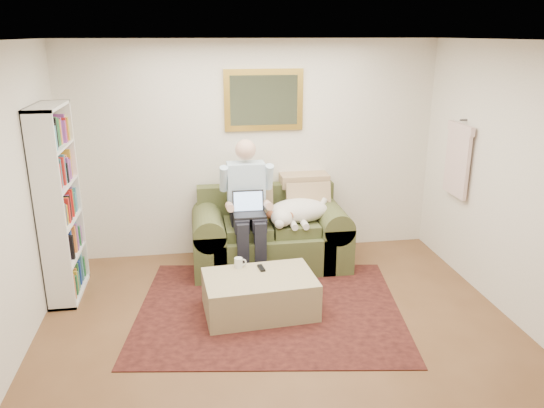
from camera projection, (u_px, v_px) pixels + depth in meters
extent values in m
cube|color=brown|center=(290.00, 362.00, 4.49)|extent=(4.50, 5.00, 0.01)
cube|color=white|center=(294.00, 41.00, 3.68)|extent=(4.50, 5.00, 0.01)
cube|color=white|center=(253.00, 150.00, 6.44)|extent=(4.50, 0.01, 2.60)
cube|color=black|center=(269.00, 308.00, 5.35)|extent=(2.88, 2.44, 0.01)
cube|color=#4D532C|center=(270.00, 248.00, 6.29)|extent=(1.38, 0.88, 0.45)
cube|color=#4D532C|center=(266.00, 202.00, 6.51)|extent=(1.67, 0.19, 0.46)
cube|color=#4D532C|center=(209.00, 247.00, 6.17)|extent=(0.36, 0.88, 0.92)
cube|color=#4D532C|center=(330.00, 240.00, 6.38)|extent=(0.36, 0.88, 0.92)
cube|color=#4D532C|center=(248.00, 228.00, 6.11)|extent=(0.52, 0.59, 0.13)
cube|color=#4D532C|center=(294.00, 225.00, 6.19)|extent=(0.52, 0.59, 0.13)
cube|color=black|center=(249.00, 215.00, 5.85)|extent=(0.35, 0.24, 0.02)
cube|color=black|center=(248.00, 201.00, 5.93)|extent=(0.35, 0.07, 0.24)
cube|color=#99BFF2|center=(248.00, 201.00, 5.92)|extent=(0.32, 0.05, 0.21)
cube|color=#CBBB87|center=(260.00, 295.00, 5.23)|extent=(1.12, 0.76, 0.39)
cylinder|color=white|center=(238.00, 263.00, 5.36)|extent=(0.08, 0.08, 0.10)
cube|color=black|center=(261.00, 268.00, 5.33)|extent=(0.07, 0.16, 0.02)
cube|color=gold|center=(264.00, 100.00, 6.25)|extent=(0.94, 0.04, 0.72)
cube|color=gray|center=(264.00, 100.00, 6.23)|extent=(0.80, 0.01, 0.58)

